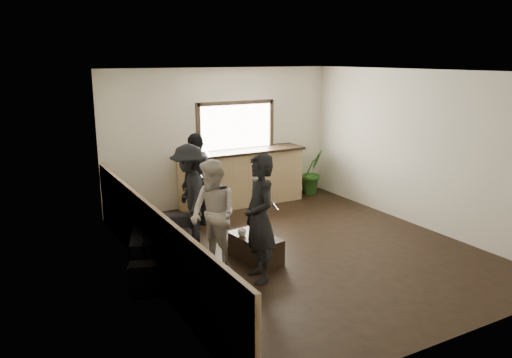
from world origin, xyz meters
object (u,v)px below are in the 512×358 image
person_b (213,215)px  person_d (197,181)px  sofa (164,244)px  person_a (260,219)px  cup_a (242,233)px  bar_counter (242,174)px  person_c (190,194)px  potted_plant (312,172)px  cup_b (264,235)px  coffee_table (255,248)px

person_b → person_d: person_d is taller
sofa → person_a: person_a is taller
cup_a → person_d: size_ratio=0.08×
person_b → bar_counter: bearing=133.1°
cup_a → person_a: bearing=-98.4°
person_d → person_a: bearing=47.4°
person_b → person_d: size_ratio=0.92×
person_c → potted_plant: bearing=126.3°
cup_b → person_a: size_ratio=0.06×
bar_counter → person_b: size_ratio=1.70×
sofa → cup_b: size_ratio=22.25×
sofa → person_c: 1.12m
person_a → cup_a: bearing=179.9°
person_d → potted_plant: bearing=155.5°
coffee_table → cup_b: cup_b is taller
bar_counter → sofa: size_ratio=1.22×
cup_a → person_d: person_d is taller
cup_b → person_a: (-0.36, -0.50, 0.46)m
cup_b → person_c: bearing=115.5°
person_a → person_b: 0.80m
cup_b → person_c: (-0.64, 1.33, 0.39)m
coffee_table → sofa: bearing=158.3°
person_a → potted_plant: bearing=144.1°
coffee_table → person_c: person_c is taller
potted_plant → person_a: 4.63m
bar_counter → coffee_table: 3.02m
coffee_table → person_c: (-0.55, 1.21, 0.63)m
person_d → person_b: bearing=34.8°
sofa → bar_counter: bearing=-27.9°
cup_a → person_a: person_a is taller
coffee_table → person_a: bearing=-113.5°
cup_a → cup_b: size_ratio=1.32×
person_c → cup_a: bearing=32.5°
sofa → person_a: 1.60m
bar_counter → cup_a: (-1.36, -2.63, -0.21)m
person_c → person_d: (0.40, 0.63, 0.04)m
bar_counter → person_a: 3.67m
coffee_table → cup_a: size_ratio=6.56×
coffee_table → person_d: size_ratio=0.50×
cup_a → cup_b: bearing=-41.9°
bar_counter → person_b: bar_counter is taller
cup_a → person_a: size_ratio=0.07×
sofa → person_b: bearing=-103.9°
potted_plant → sofa: bearing=-152.5°
cup_a → cup_b: cup_a is taller
cup_a → person_b: 0.59m
potted_plant → person_a: person_a is taller
sofa → person_b: person_b is taller
cup_a → cup_b: (0.25, -0.22, -0.01)m
potted_plant → person_c: size_ratio=0.61×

